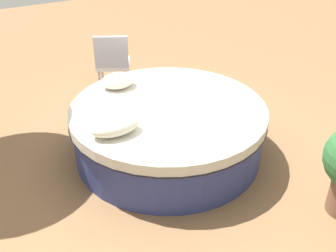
{
  "coord_description": "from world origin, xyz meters",
  "views": [
    {
      "loc": [
        -2.05,
        -3.72,
        3.01
      ],
      "look_at": [
        0.0,
        0.0,
        0.4
      ],
      "focal_mm": 43.3,
      "sensor_mm": 36.0,
      "label": 1
    }
  ],
  "objects_px": {
    "round_bed": "(168,130)",
    "throw_pillow_1": "(115,126)",
    "throw_pillow_0": "(118,81)",
    "patio_chair": "(113,60)"
  },
  "relations": [
    {
      "from": "round_bed",
      "to": "throw_pillow_1",
      "type": "distance_m",
      "value": 0.92
    },
    {
      "from": "round_bed",
      "to": "throw_pillow_1",
      "type": "xyz_separation_m",
      "value": [
        -0.78,
        -0.24,
        0.42
      ]
    },
    {
      "from": "round_bed",
      "to": "throw_pillow_0",
      "type": "distance_m",
      "value": 0.95
    },
    {
      "from": "round_bed",
      "to": "throw_pillow_0",
      "type": "bearing_deg",
      "value": 111.27
    },
    {
      "from": "round_bed",
      "to": "throw_pillow_1",
      "type": "relative_size",
      "value": 4.41
    },
    {
      "from": "round_bed",
      "to": "throw_pillow_1",
      "type": "height_order",
      "value": "throw_pillow_1"
    },
    {
      "from": "patio_chair",
      "to": "throw_pillow_0",
      "type": "bearing_deg",
      "value": -82.43
    },
    {
      "from": "patio_chair",
      "to": "round_bed",
      "type": "bearing_deg",
      "value": -66.25
    },
    {
      "from": "throw_pillow_1",
      "to": "round_bed",
      "type": "bearing_deg",
      "value": 17.04
    },
    {
      "from": "throw_pillow_0",
      "to": "patio_chair",
      "type": "xyz_separation_m",
      "value": [
        0.39,
        1.16,
        -0.2
      ]
    }
  ]
}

